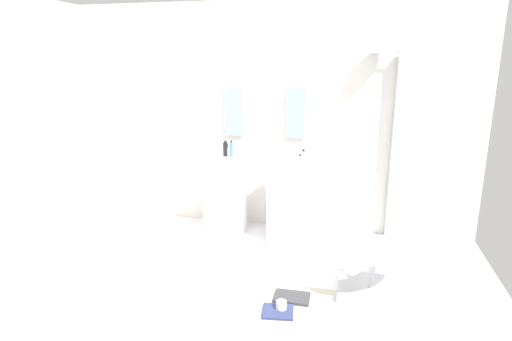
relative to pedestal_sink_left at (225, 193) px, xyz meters
The scene contains 17 objects.
ground_plane 1.35m from the pedestal_sink_left, 73.22° to the right, with size 4.80×3.60×0.04m, color silver.
rear_partition 0.99m from the pedestal_sink_left, 51.72° to the left, with size 4.80×0.10×2.60m, color silver.
pedestal_sink_left is the anchor object (origin of this frame).
pedestal_sink_right 0.72m from the pedestal_sink_left, ahead, with size 0.52×0.52×0.99m.
vanity_mirror_left 0.96m from the pedestal_sink_left, 90.00° to the left, with size 0.22×0.03×0.57m, color #8C9EA8.
vanity_mirror_right 1.20m from the pedestal_sink_left, 28.21° to the left, with size 0.22×0.03×0.57m, color #8C9EA8.
shower_column 1.96m from the pedestal_sink_left, 10.27° to the left, with size 0.49×0.24×2.05m.
lounge_chair 1.87m from the pedestal_sink_left, 30.83° to the right, with size 1.10×1.10×0.65m.
towel_rack 1.31m from the pedestal_sink_left, 146.48° to the right, with size 0.37×0.22×0.95m.
area_rug 1.74m from the pedestal_sink_left, 57.76° to the right, with size 1.24×0.82×0.01m, color beige.
magazine_charcoal 1.62m from the pedestal_sink_left, 51.97° to the right, with size 0.30×0.20×0.02m, color #38383D.
magazine_navy 1.76m from the pedestal_sink_left, 58.82° to the right, with size 0.24×0.21×0.02m, color navy.
coffee_mug 1.74m from the pedestal_sink_left, 57.60° to the right, with size 0.09×0.09×0.08m, color white.
soap_bottle_blue 0.50m from the pedestal_sink_left, 74.74° to the left, with size 0.04×0.04×0.19m.
soap_bottle_clear 0.98m from the pedestal_sink_left, ahead, with size 0.04×0.04×0.13m.
soap_bottle_black 0.50m from the pedestal_sink_left, 103.40° to the left, with size 0.06×0.06×0.18m.
soap_bottle_grey 0.98m from the pedestal_sink_left, ahead, with size 0.05×0.05×0.14m.
Camera 1 is at (1.03, -3.18, 1.94)m, focal length 29.62 mm.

